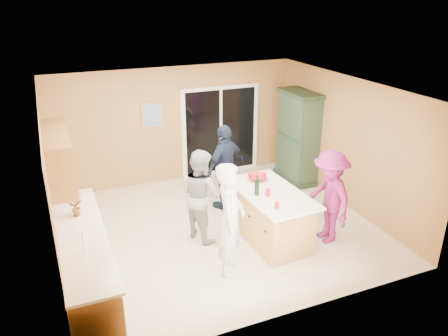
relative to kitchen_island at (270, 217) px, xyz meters
name	(u,v)px	position (x,y,z in m)	size (l,w,h in m)	color
floor	(219,228)	(-0.68, 0.70, -0.44)	(5.50, 5.50, 0.00)	beige
ceiling	(218,90)	(-0.68, 0.70, 2.16)	(5.50, 5.00, 0.10)	silver
wall_back	(176,125)	(-0.68, 3.20, 0.86)	(5.50, 0.10, 2.60)	#E2A45D
wall_front	(293,231)	(-0.68, -1.80, 0.86)	(5.50, 0.10, 2.60)	#E2A45D
wall_left	(51,189)	(-3.43, 0.70, 0.86)	(0.10, 5.00, 2.60)	#E2A45D
wall_right	(348,143)	(2.07, 0.70, 0.86)	(0.10, 5.00, 2.60)	#E2A45D
left_cabinet_run	(86,268)	(-3.13, -0.35, 0.03)	(0.65, 3.05, 1.24)	tan
upper_cabinets	(58,157)	(-3.26, 0.50, 1.44)	(0.35, 1.60, 0.75)	tan
sliding_door	(221,131)	(0.37, 3.16, 0.61)	(1.90, 0.07, 2.10)	white
framed_picture	(152,115)	(-1.23, 3.18, 1.16)	(0.46, 0.04, 0.56)	tan
kitchen_island	(270,217)	(0.00, 0.00, 0.00)	(1.03, 1.81, 0.93)	tan
green_hutch	(298,138)	(1.81, 2.09, 0.58)	(0.60, 1.13, 2.08)	#203521
woman_white	(230,220)	(-1.01, -0.58, 0.47)	(0.66, 0.44, 1.82)	silver
woman_grey	(201,195)	(-1.07, 0.57, 0.38)	(0.80, 0.62, 1.64)	#9C9C9E
woman_navy	(225,167)	(-0.22, 1.47, 0.43)	(1.01, 0.42, 1.73)	#1B253C
woman_magenta	(329,197)	(0.92, -0.38, 0.40)	(1.08, 0.62, 1.67)	#93206C
serving_bowl	(257,177)	(0.01, 0.55, 0.54)	(0.34, 0.34, 0.08)	#AD131C
tulip_vase	(75,203)	(-3.13, 0.37, 0.72)	(0.23, 0.15, 0.43)	red
tumbler_near	(277,205)	(-0.20, -0.56, 0.54)	(0.07, 0.07, 0.10)	#AD131C
tumbler_far	(268,192)	(-0.12, -0.11, 0.56)	(0.08, 0.08, 0.12)	#AD131C
wine_bottle	(257,187)	(-0.28, -0.01, 0.63)	(0.08, 0.08, 0.36)	black
white_plate	(275,187)	(0.15, 0.15, 0.50)	(0.25, 0.25, 0.02)	silver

